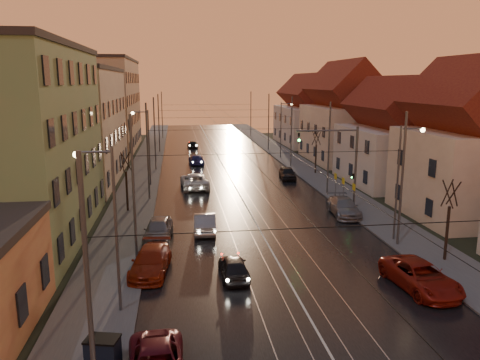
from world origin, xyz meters
name	(u,v)px	position (x,y,z in m)	size (l,w,h in m)	color
ground	(311,321)	(0.00, 0.00, 0.00)	(160.00, 160.00, 0.00)	black
road	(224,167)	(0.00, 40.00, 0.02)	(16.00, 120.00, 0.04)	black
sidewalk_left	(145,169)	(-10.00, 40.00, 0.07)	(4.00, 120.00, 0.15)	#4C4C4C
sidewalk_right	(299,165)	(10.00, 40.00, 0.07)	(4.00, 120.00, 0.15)	#4C4C4C
tram_rail_0	(207,167)	(-2.20, 40.00, 0.06)	(0.06, 120.00, 0.03)	gray
tram_rail_1	(218,167)	(-0.77, 40.00, 0.06)	(0.06, 120.00, 0.03)	gray
tram_rail_2	(230,167)	(0.77, 40.00, 0.06)	(0.06, 120.00, 0.03)	gray
tram_rail_3	(241,166)	(2.20, 40.00, 0.06)	(0.06, 120.00, 0.03)	gray
apartment_left_1	(4,147)	(-17.50, 14.00, 6.50)	(10.00, 18.00, 13.00)	#678F5B
apartment_left_2	(70,127)	(-17.50, 34.00, 6.00)	(10.00, 20.00, 12.00)	#B8AA8E
apartment_left_3	(102,106)	(-17.50, 58.00, 7.00)	(10.00, 24.00, 14.00)	tan
house_right_1	(467,151)	(17.00, 15.00, 5.45)	(8.67, 10.20, 10.80)	beige
house_right_2	(393,141)	(17.00, 28.00, 4.64)	(9.18, 12.24, 9.20)	silver
house_right_3	(344,119)	(17.00, 43.00, 5.80)	(9.18, 14.28, 11.50)	beige
house_right_4	(308,115)	(17.00, 61.00, 5.05)	(9.18, 16.32, 10.00)	silver
catenary_pole_l_0	(89,302)	(-8.60, -6.00, 4.50)	(0.16, 0.16, 9.00)	#595B60
catenary_pole_l_1	(133,189)	(-8.60, 9.00, 4.50)	(0.16, 0.16, 9.00)	#595B60
catenary_pole_r_1	(402,181)	(8.60, 9.00, 4.50)	(0.16, 0.16, 9.00)	#595B60
catenary_pole_l_2	(148,152)	(-8.60, 24.00, 4.50)	(0.16, 0.16, 9.00)	#595B60
catenary_pole_r_2	(329,149)	(8.60, 24.00, 4.50)	(0.16, 0.16, 9.00)	#595B60
catenary_pole_l_3	(155,134)	(-8.60, 39.00, 4.50)	(0.16, 0.16, 9.00)	#595B60
catenary_pole_r_3	(291,132)	(8.60, 39.00, 4.50)	(0.16, 0.16, 9.00)	#595B60
catenary_pole_l_4	(159,124)	(-8.60, 54.00, 4.50)	(0.16, 0.16, 9.00)	#595B60
catenary_pole_r_4	(269,122)	(8.60, 54.00, 4.50)	(0.16, 0.16, 9.00)	#595B60
catenary_pole_l_5	(162,115)	(-8.60, 72.00, 4.50)	(0.16, 0.16, 9.00)	#595B60
catenary_pole_r_5	(251,115)	(8.60, 72.00, 4.50)	(0.16, 0.16, 9.00)	#595B60
street_lamp_0	(108,215)	(-9.10, 2.00, 4.89)	(1.75, 0.32, 8.00)	#595B60
street_lamp_1	(402,172)	(9.10, 10.00, 4.89)	(1.75, 0.32, 8.00)	#595B60
street_lamp_2	(146,140)	(-9.10, 30.00, 4.89)	(1.75, 0.32, 8.00)	#595B60
street_lamp_3	(283,124)	(9.10, 46.00, 4.89)	(1.75, 0.32, 8.00)	#595B60
traffic_light_mast	(345,158)	(7.99, 18.00, 4.60)	(5.30, 0.32, 7.20)	#595B60
bare_tree_0	(127,183)	(-10.20, 20.00, 2.49)	(1.09, 1.09, 5.11)	black
bare_tree_1	(448,223)	(10.20, 6.00, 2.49)	(1.09, 1.09, 5.11)	black
bare_tree_2	(316,154)	(10.40, 34.00, 2.49)	(1.09, 1.09, 5.11)	black
driving_car_0	(234,267)	(-2.94, 5.32, 0.64)	(1.51, 3.76, 1.28)	black
driving_car_1	(205,222)	(-4.03, 13.80, 0.72)	(1.53, 4.39, 1.45)	gray
driving_car_2	(194,181)	(-4.24, 28.25, 0.79)	(2.63, 5.71, 1.59)	silver
driving_car_3	(196,160)	(-3.41, 42.66, 0.65)	(1.83, 4.49, 1.30)	navy
driving_car_4	(193,144)	(-3.34, 58.52, 0.62)	(1.46, 3.62, 1.23)	black
parked_left_2	(151,261)	(-7.60, 6.66, 0.71)	(1.99, 4.90, 1.42)	maroon
parked_left_3	(158,230)	(-7.37, 12.39, 0.77)	(1.83, 4.54, 1.55)	gray
parked_right_0	(421,276)	(6.72, 2.53, 0.72)	(2.40, 5.21, 1.45)	maroon
parked_right_1	(344,207)	(7.60, 16.60, 0.72)	(2.01, 4.95, 1.44)	gray
parked_right_2	(287,173)	(6.39, 31.52, 0.68)	(1.62, 4.02, 1.37)	black
dumpster	(103,353)	(-8.94, -2.52, 0.70)	(1.20, 0.80, 1.10)	black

